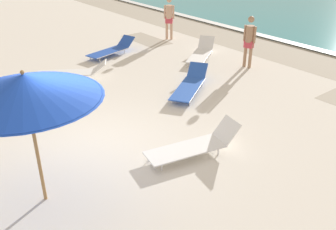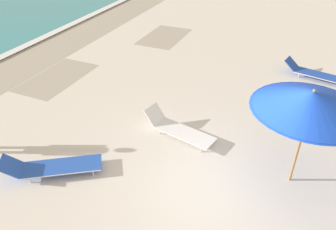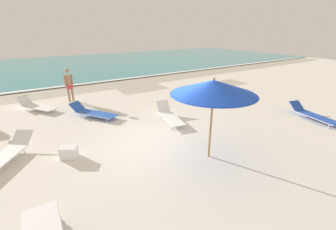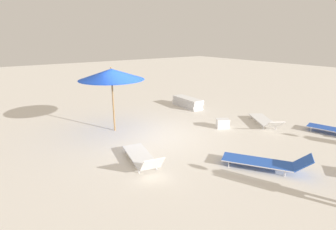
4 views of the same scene
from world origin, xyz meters
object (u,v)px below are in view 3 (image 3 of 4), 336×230
sun_lounger_near_water_right (37,106)px  beachgoer_wading_adult (69,83)px  sun_lounger_under_umbrella (5,155)px  sun_lounger_near_water_left (169,116)px  beach_umbrella (214,87)px  sun_lounger_mid_beach_pair_a (313,115)px  cooler_box (69,152)px  sun_lounger_mid_beach_solo (93,112)px

sun_lounger_near_water_right → beachgoer_wading_adult: beachgoer_wading_adult is taller
sun_lounger_under_umbrella → sun_lounger_near_water_left: bearing=33.8°
beach_umbrella → sun_lounger_mid_beach_pair_a: size_ratio=1.09×
sun_lounger_under_umbrella → sun_lounger_near_water_left: (5.84, 0.02, 0.01)m
sun_lounger_near_water_left → cooler_box: sun_lounger_near_water_left is taller
sun_lounger_mid_beach_solo → sun_lounger_near_water_left: bearing=-73.3°
sun_lounger_mid_beach_solo → cooler_box: bearing=-150.6°
sun_lounger_under_umbrella → beachgoer_wading_adult: size_ratio=1.24×
beach_umbrella → cooler_box: 4.73m
sun_lounger_under_umbrella → sun_lounger_mid_beach_pair_a: size_ratio=0.97×
sun_lounger_near_water_right → sun_lounger_mid_beach_solo: size_ratio=0.93×
sun_lounger_near_water_left → sun_lounger_mid_beach_solo: 3.43m
cooler_box → beachgoer_wading_adult: bearing=110.1°
sun_lounger_mid_beach_solo → beachgoer_wading_adult: bearing=63.6°
sun_lounger_near_water_left → sun_lounger_mid_beach_solo: (-2.63, 2.21, -0.01)m
beach_umbrella → sun_lounger_near_water_right: bearing=118.0°
sun_lounger_near_water_right → sun_lounger_mid_beach_solo: (2.04, -2.39, -0.01)m
sun_lounger_near_water_left → sun_lounger_near_water_right: size_ratio=1.03×
cooler_box → sun_lounger_near_water_left: bearing=43.0°
beach_umbrella → sun_lounger_near_water_left: bearing=79.5°
sun_lounger_near_water_left → beachgoer_wading_adult: 6.03m
beach_umbrella → sun_lounger_near_water_right: beach_umbrella is taller
beach_umbrella → sun_lounger_under_umbrella: (-5.27, 3.09, -1.98)m
sun_lounger_near_water_left → sun_lounger_under_umbrella: bearing=-167.7°
sun_lounger_near_water_left → sun_lounger_mid_beach_pair_a: (5.33, -3.28, -0.01)m
sun_lounger_under_umbrella → cooler_box: sun_lounger_under_umbrella is taller
beach_umbrella → sun_lounger_mid_beach_pair_a: 6.22m
sun_lounger_near_water_left → beachgoer_wading_adult: bearing=132.0°
sun_lounger_mid_beach_pair_a → cooler_box: bearing=177.5°
sun_lounger_near_water_left → sun_lounger_mid_beach_solo: sun_lounger_near_water_left is taller
sun_lounger_near_water_left → sun_lounger_mid_beach_solo: bearing=152.1°
sun_lounger_near_water_left → beachgoer_wading_adult: beachgoer_wading_adult is taller
beach_umbrella → sun_lounger_mid_beach_solo: 6.03m
sun_lounger_near_water_right → cooler_box: 5.46m
sun_lounger_near_water_right → beachgoer_wading_adult: 1.95m
sun_lounger_mid_beach_pair_a → cooler_box: 9.84m
beachgoer_wading_adult → sun_lounger_mid_beach_pair_a: bearing=121.9°
beach_umbrella → sun_lounger_near_water_left: beach_umbrella is taller
sun_lounger_under_umbrella → sun_lounger_near_water_right: bearing=109.4°
sun_lounger_mid_beach_pair_a → sun_lounger_near_water_right: bearing=153.6°
sun_lounger_near_water_left → sun_lounger_mid_beach_pair_a: size_ratio=0.96×
beach_umbrella → beachgoer_wading_adult: size_ratio=1.39×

